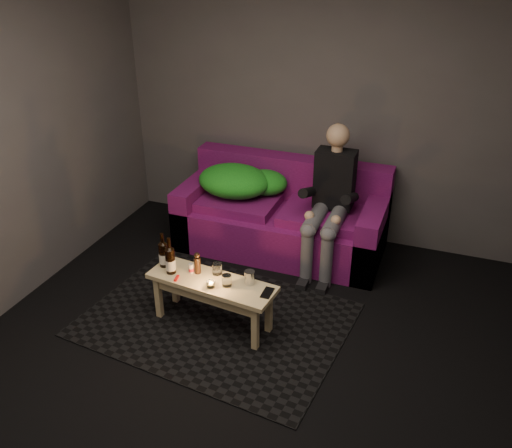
% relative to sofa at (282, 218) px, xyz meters
% --- Properties ---
extents(floor, '(4.50, 4.50, 0.00)m').
position_rel_sofa_xyz_m(floor, '(0.25, -1.82, -0.30)').
color(floor, black).
rests_on(floor, ground).
extents(room, '(4.50, 4.50, 4.50)m').
position_rel_sofa_xyz_m(room, '(0.25, -1.35, 1.34)').
color(room, silver).
rests_on(room, ground).
extents(rug, '(2.12, 1.64, 0.01)m').
position_rel_sofa_xyz_m(rug, '(-0.12, -1.30, -0.29)').
color(rug, black).
rests_on(rug, floor).
extents(sofa, '(1.91, 0.86, 0.82)m').
position_rel_sofa_xyz_m(sofa, '(0.00, 0.00, 0.00)').
color(sofa, '#620D4E').
rests_on(sofa, floor).
extents(green_blanket, '(0.84, 0.57, 0.29)m').
position_rel_sofa_xyz_m(green_blanket, '(-0.43, -0.01, 0.32)').
color(green_blanket, '#188821').
rests_on(green_blanket, sofa).
extents(person, '(0.34, 0.79, 1.28)m').
position_rel_sofa_xyz_m(person, '(0.48, -0.16, 0.36)').
color(person, black).
rests_on(person, sofa).
extents(coffee_table, '(1.02, 0.42, 0.40)m').
position_rel_sofa_xyz_m(coffee_table, '(-0.12, -1.35, 0.03)').
color(coffee_table, '#E5C786').
rests_on(coffee_table, rug).
extents(beer_bottle_a, '(0.07, 0.07, 0.28)m').
position_rel_sofa_xyz_m(beer_bottle_a, '(-0.55, -1.29, 0.21)').
color(beer_bottle_a, black).
rests_on(beer_bottle_a, coffee_table).
extents(beer_bottle_b, '(0.08, 0.08, 0.30)m').
position_rel_sofa_xyz_m(beer_bottle_b, '(-0.45, -1.36, 0.22)').
color(beer_bottle_b, black).
rests_on(beer_bottle_b, coffee_table).
extents(salt_shaker, '(0.04, 0.04, 0.08)m').
position_rel_sofa_xyz_m(salt_shaker, '(-0.31, -1.31, 0.15)').
color(salt_shaker, silver).
rests_on(salt_shaker, coffee_table).
extents(pepper_mill, '(0.06, 0.06, 0.13)m').
position_rel_sofa_xyz_m(pepper_mill, '(-0.26, -1.29, 0.17)').
color(pepper_mill, black).
rests_on(pepper_mill, coffee_table).
extents(tumbler_back, '(0.09, 0.09, 0.09)m').
position_rel_sofa_xyz_m(tumbler_back, '(-0.11, -1.25, 0.15)').
color(tumbler_back, white).
rests_on(tumbler_back, coffee_table).
extents(tealight, '(0.06, 0.06, 0.05)m').
position_rel_sofa_xyz_m(tealight, '(-0.09, -1.43, 0.13)').
color(tealight, white).
rests_on(tealight, coffee_table).
extents(tumbler_front, '(0.09, 0.09, 0.09)m').
position_rel_sofa_xyz_m(tumbler_front, '(0.02, -1.37, 0.15)').
color(tumbler_front, white).
rests_on(tumbler_front, coffee_table).
extents(steel_cup, '(0.08, 0.08, 0.10)m').
position_rel_sofa_xyz_m(steel_cup, '(0.16, -1.29, 0.16)').
color(steel_cup, '#B5B7BC').
rests_on(steel_cup, coffee_table).
extents(smartphone, '(0.07, 0.14, 0.01)m').
position_rel_sofa_xyz_m(smartphone, '(0.33, -1.36, 0.11)').
color(smartphone, black).
rests_on(smartphone, coffee_table).
extents(red_lighter, '(0.03, 0.08, 0.01)m').
position_rel_sofa_xyz_m(red_lighter, '(-0.37, -1.42, 0.11)').
color(red_lighter, red).
rests_on(red_lighter, coffee_table).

